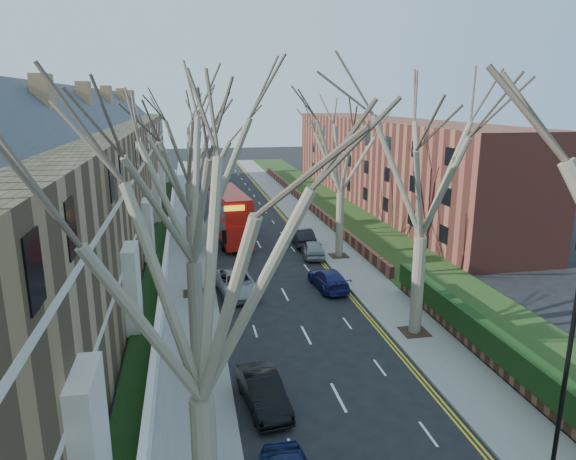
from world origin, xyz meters
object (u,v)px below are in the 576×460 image
lamp_post (568,363)px  car_right_near (328,279)px  double_decker_bus (229,217)px  car_left_mid (263,392)px

lamp_post → car_right_near: lamp_post is taller
car_right_near → lamp_post: bearing=92.0°
lamp_post → double_decker_bus: 33.41m
lamp_post → car_right_near: bearing=95.9°
lamp_post → car_right_near: size_ratio=1.83×
double_decker_bus → car_left_mid: 26.08m
car_right_near → car_left_mid: bearing=59.7°
lamp_post → double_decker_bus: (-7.31, 32.51, -2.47)m
double_decker_bus → lamp_post: bearing=97.4°
double_decker_bus → car_left_mid: double_decker_bus is taller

